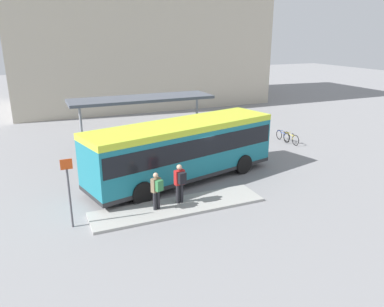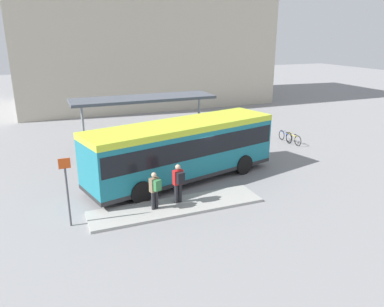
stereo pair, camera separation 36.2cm
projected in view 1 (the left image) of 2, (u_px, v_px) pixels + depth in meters
The scene contains 11 objects.
ground_plane at pixel (183, 180), 19.37m from camera, with size 120.00×120.00×0.00m, color gray.
curb_island at pixel (179, 207), 16.21m from camera, with size 7.58×1.80×0.12m.
city_bus at pixel (183, 147), 18.83m from camera, with size 10.38×4.92×3.02m.
pedestrian_waiting at pixel (180, 181), 16.13m from camera, with size 0.47×0.50×1.77m.
pedestrian_companion at pixel (157, 189), 15.55m from camera, with size 0.48×0.51×1.64m.
bicycle_yellow at pixel (291, 138), 25.61m from camera, with size 0.48×1.70×0.73m.
bicycle_blue at pixel (283, 136), 26.19m from camera, with size 0.48×1.64×0.71m.
station_shelter at pixel (142, 100), 23.72m from camera, with size 9.07×2.55×3.37m.
potted_planter_near_shelter at pixel (161, 146), 22.59m from camera, with size 0.96×0.96×1.42m.
platform_sign at pixel (69, 190), 14.17m from camera, with size 0.44×0.08×2.80m.
station_building at pixel (135, 21), 39.17m from camera, with size 25.26×13.30×16.98m.
Camera 1 is at (-6.73, -16.72, 7.23)m, focal length 35.00 mm.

